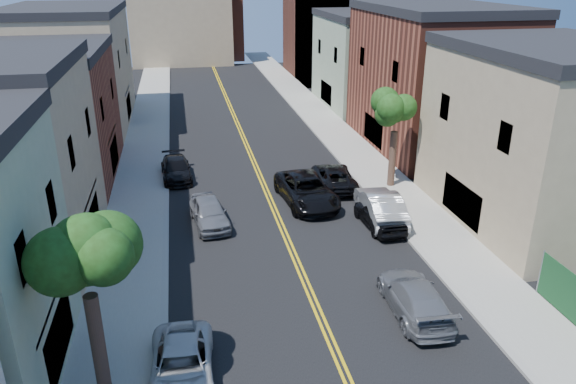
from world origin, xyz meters
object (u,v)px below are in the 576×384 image
grey_car_right (415,297)px  dark_car_right_far (334,177)px  grey_car_left (209,212)px  silver_car_right (380,206)px  white_pickup (182,367)px  black_suv_lane (307,190)px  black_car_right (380,215)px  black_car_left (176,169)px

grey_car_right → dark_car_right_far: 13.87m
grey_car_left → silver_car_right: silver_car_right is taller
white_pickup → grey_car_right: (9.30, 2.27, 0.07)m
white_pickup → dark_car_right_far: size_ratio=0.91×
dark_car_right_far → black_suv_lane: size_ratio=0.87×
white_pickup → black_car_right: 14.64m
grey_car_right → dark_car_right_far: grey_car_right is taller
grey_car_left → black_suv_lane: black_suv_lane is taller
grey_car_right → dark_car_right_far: bearing=-89.3°
grey_car_left → black_car_left: grey_car_left is taller
silver_car_right → black_car_right: bearing=73.1°
white_pickup → dark_car_right_far: (9.82, 16.13, 0.07)m
black_car_left → black_suv_lane: (7.55, -5.70, 0.15)m
grey_car_left → silver_car_right: (9.30, -1.28, 0.12)m
black_car_right → black_suv_lane: bearing=-54.3°
white_pickup → silver_car_right: (11.00, 10.87, 0.22)m
grey_car_left → dark_car_right_far: size_ratio=0.85×
black_suv_lane → black_car_left: bearing=137.8°
grey_car_left → dark_car_right_far: bearing=19.1°
white_pickup → grey_car_left: 12.26m
silver_car_right → black_suv_lane: (-3.45, 3.11, -0.04)m
black_car_left → dark_car_right_far: size_ratio=0.90×
white_pickup → black_suv_lane: (7.55, 13.98, 0.18)m
black_car_left → black_car_right: bearing=-45.7°
black_car_right → grey_car_right: bearing=77.3°
white_pickup → grey_car_right: 9.57m
black_suv_lane → white_pickup: bearing=-123.5°
black_car_right → dark_car_right_far: 6.16m
black_car_left → dark_car_right_far: (9.82, -3.55, 0.04)m
silver_car_right → grey_car_right: bearing=83.4°
grey_car_right → black_suv_lane: (-1.75, 11.71, 0.11)m
black_car_left → dark_car_right_far: dark_car_right_far is taller
white_pickup → black_car_right: (10.67, 10.03, 0.08)m
black_car_right → silver_car_right: bearing=-114.1°
white_pickup → silver_car_right: silver_car_right is taller
black_car_left → grey_car_right: grey_car_right is taller
black_car_left → grey_car_right: bearing=-65.5°
black_suv_lane → black_car_right: bearing=-56.7°
grey_car_left → black_suv_lane: size_ratio=0.74×
grey_car_right → silver_car_right: 8.77m
white_pickup → black_suv_lane: black_suv_lane is taller
white_pickup → black_car_left: (0.00, 19.68, 0.02)m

